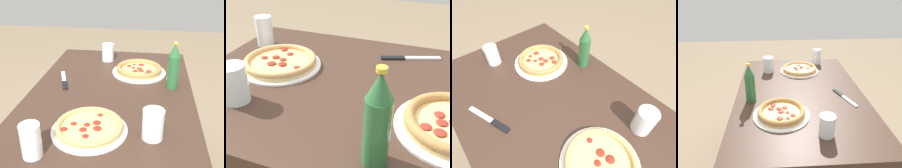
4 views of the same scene
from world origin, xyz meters
TOP-DOWN VIEW (x-y plane):
  - table at (0.00, 0.00)m, footprint 1.24×0.82m
  - pizza_veggie at (0.36, -0.04)m, footprint 0.30×0.30m
  - pizza_salami at (-0.26, 0.13)m, footprint 0.31×0.31m
  - glass_lemonade at (0.37, 0.21)m, footprint 0.08×0.08m
  - glass_mango_juice at (0.53, -0.20)m, footprint 0.07×0.07m
  - glass_iced_tea at (-0.44, -0.08)m, footprint 0.08×0.08m
  - beer_bottle at (-0.09, 0.31)m, footprint 0.06×0.06m
  - knife at (-0.08, -0.27)m, footprint 0.23×0.10m

SIDE VIEW (x-z plane):
  - table at x=0.00m, z-range 0.00..0.71m
  - knife at x=-0.08m, z-range 0.71..0.72m
  - pizza_veggie at x=0.36m, z-range 0.71..0.75m
  - pizza_salami at x=-0.26m, z-range 0.71..0.75m
  - glass_iced_tea at x=-0.44m, z-range 0.70..0.81m
  - glass_lemonade at x=0.37m, z-range 0.70..0.82m
  - glass_mango_juice at x=0.53m, z-range 0.70..0.83m
  - beer_bottle at x=-0.09m, z-range 0.70..0.95m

